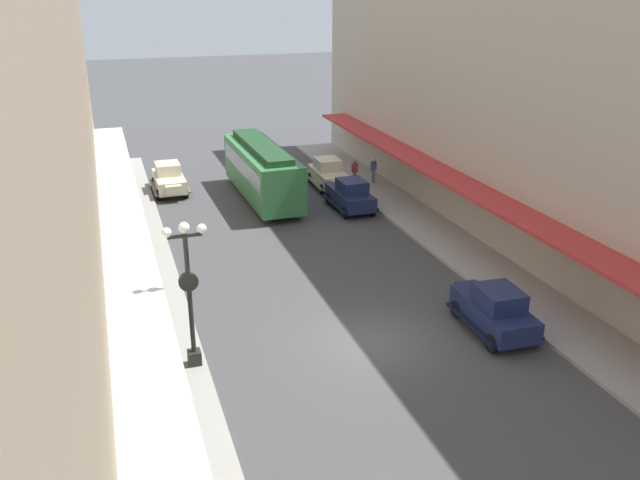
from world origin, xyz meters
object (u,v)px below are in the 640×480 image
object	(u,v)px
parked_car_0	(350,194)
parked_car_1	(495,309)
streetcar	(262,169)
pedestrian_3	(134,284)
pedestrian_1	(355,172)
fire_hydrant	(504,291)
pedestrian_0	(168,368)
lamp_post_with_clock	(189,289)
pedestrian_2	(373,170)
parked_car_2	(328,173)
parked_car_3	(169,178)

from	to	relation	value
parked_car_0	parked_car_1	distance (m)	14.99
streetcar	pedestrian_3	distance (m)	14.62
parked_car_0	parked_car_1	xyz separation A→B (m)	(0.05, -14.99, 0.00)
pedestrian_1	fire_hydrant	bearing A→B (deg)	-90.46
pedestrian_0	pedestrian_1	xyz separation A→B (m)	(13.88, 19.44, -0.02)
lamp_post_with_clock	pedestrian_2	size ratio (longest dim) A/B	3.15
parked_car_1	pedestrian_2	world-z (taller)	parked_car_1
pedestrian_1	parked_car_1	bearing A→B (deg)	-95.42
lamp_post_with_clock	pedestrian_1	bearing A→B (deg)	54.50
pedestrian_3	streetcar	bearing A→B (deg)	55.38
pedestrian_3	lamp_post_with_clock	bearing A→B (deg)	-73.56
parked_car_2	fire_hydrant	bearing A→B (deg)	-85.24
fire_hydrant	parked_car_0	bearing A→B (deg)	97.48
streetcar	lamp_post_with_clock	xyz separation A→B (m)	(-6.69, -17.43, 1.08)
streetcar	fire_hydrant	bearing A→B (deg)	-69.94
parked_car_1	lamp_post_with_clock	xyz separation A→B (m)	(-11.08, 1.02, 2.04)
streetcar	parked_car_1	bearing A→B (deg)	-76.63
parked_car_1	pedestrian_0	xyz separation A→B (m)	(-12.07, -0.35, 0.07)
pedestrian_0	pedestrian_1	distance (m)	23.88
parked_car_1	lamp_post_with_clock	world-z (taller)	lamp_post_with_clock
parked_car_1	pedestrian_3	xyz separation A→B (m)	(-12.68, 6.44, 0.05)
streetcar	pedestrian_1	world-z (taller)	streetcar
streetcar	pedestrian_0	world-z (taller)	streetcar
parked_car_3	pedestrian_3	world-z (taller)	parked_car_3
streetcar	pedestrian_3	xyz separation A→B (m)	(-8.29, -12.01, -0.91)
pedestrian_0	pedestrian_1	bearing A→B (deg)	54.46
parked_car_0	streetcar	size ratio (longest dim) A/B	0.44
pedestrian_2	lamp_post_with_clock	bearing A→B (deg)	-128.08
fire_hydrant	parked_car_2	bearing A→B (deg)	94.76
pedestrian_2	parked_car_3	bearing A→B (deg)	168.74
pedestrian_3	pedestrian_2	bearing A→B (deg)	38.82
parked_car_0	pedestrian_3	xyz separation A→B (m)	(-12.63, -8.55, 0.05)
parked_car_1	streetcar	world-z (taller)	streetcar
parked_car_3	fire_hydrant	world-z (taller)	parked_car_3
parked_car_2	pedestrian_1	world-z (taller)	parked_car_2
pedestrian_0	fire_hydrant	bearing A→B (deg)	9.14
lamp_post_with_clock	parked_car_1	bearing A→B (deg)	-5.26
parked_car_1	parked_car_0	bearing A→B (deg)	90.19
streetcar	lamp_post_with_clock	world-z (taller)	lamp_post_with_clock
streetcar	pedestrian_0	xyz separation A→B (m)	(-7.69, -18.79, -0.89)
fire_hydrant	pedestrian_2	size ratio (longest dim) A/B	0.50
pedestrian_3	fire_hydrant	bearing A→B (deg)	-17.67
lamp_post_with_clock	pedestrian_1	size ratio (longest dim) A/B	3.15
streetcar	pedestrian_2	bearing A→B (deg)	5.32
streetcar	pedestrian_2	world-z (taller)	streetcar
lamp_post_with_clock	parked_car_0	bearing A→B (deg)	51.71
streetcar	pedestrian_3	world-z (taller)	streetcar
pedestrian_2	pedestrian_3	bearing A→B (deg)	-141.18
parked_car_0	lamp_post_with_clock	size ratio (longest dim) A/B	0.83
lamp_post_with_clock	pedestrian_0	xyz separation A→B (m)	(-0.99, -1.37, -1.97)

